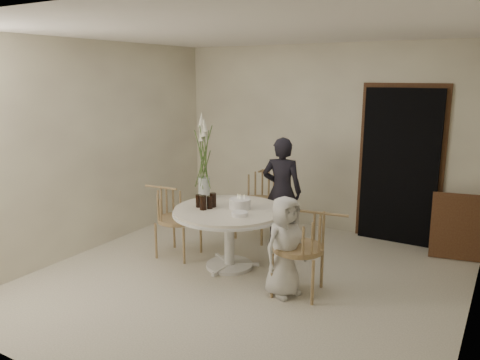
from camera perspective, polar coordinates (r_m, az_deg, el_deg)
The scene contains 18 objects.
ground at distance 5.39m, azimuth 0.49°, elevation -12.17°, with size 4.50×4.50×0.00m, color silver.
room_shell at distance 4.93m, azimuth 0.53°, elevation 5.18°, with size 4.50×4.50×4.50m.
doorway at distance 6.66m, azimuth 18.88°, elevation 1.50°, with size 1.00×0.10×2.10m, color black.
door_trim at distance 6.68m, azimuth 18.99°, elevation 2.06°, with size 1.12×0.03×2.22m, color brown.
table at distance 5.53m, azimuth -1.33°, elevation -4.64°, with size 1.33×1.33×0.73m.
picture_frame at distance 6.46m, azimuth 24.97°, elevation -5.18°, with size 0.62×0.04×0.83m, color brown.
chair_far at distance 6.64m, azimuth 2.88°, elevation -1.54°, with size 0.58×0.62×0.98m.
chair_right at distance 4.90m, azimuth 8.62°, elevation -7.32°, with size 0.60×0.56×0.93m.
chair_left at distance 6.01m, azimuth -8.58°, elevation -3.74°, with size 0.57×0.53×0.89m.
girl at distance 6.32m, azimuth 5.12°, elevation -1.36°, with size 0.53×0.35×1.47m, color black.
boy at distance 4.90m, azimuth 5.48°, elevation -8.07°, with size 0.52×0.34×1.07m, color silver.
birthday_cake at distance 5.48m, azimuth -0.02°, elevation -2.92°, with size 0.25×0.25×0.17m.
cola_tumbler_a at distance 5.56m, azimuth -5.06°, elevation -2.55°, with size 0.07×0.07×0.15m, color black.
cola_tumbler_b at distance 5.45m, azimuth -4.53°, elevation -2.77°, with size 0.08×0.08×0.17m, color black.
cola_tumbler_c at distance 5.56m, azimuth -3.31°, elevation -2.46°, with size 0.08×0.08×0.17m, color black.
cola_tumbler_d at distance 5.50m, azimuth -3.71°, elevation -2.74°, with size 0.07×0.07×0.15m, color black.
plate_stack at distance 5.21m, azimuth -0.05°, elevation -4.17°, with size 0.18×0.18×0.05m, color white.
flower_vase at distance 5.83m, azimuth -4.46°, elevation 2.59°, with size 0.15×0.15×1.09m.
Camera 1 is at (2.46, -4.22, 2.27)m, focal length 35.00 mm.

